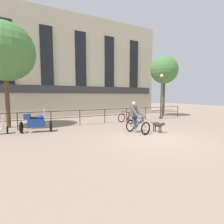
{
  "coord_description": "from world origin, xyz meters",
  "views": [
    {
      "loc": [
        -5.41,
        -6.26,
        2.02
      ],
      "look_at": [
        -0.63,
        2.86,
        1.05
      ],
      "focal_mm": 28.0,
      "sensor_mm": 36.0,
      "label": 1
    }
  ],
  "objects": [
    {
      "name": "street_lamp",
      "position": [
        5.41,
        5.2,
        2.18
      ],
      "size": [
        0.28,
        0.28,
        3.86
      ],
      "color": "#2D382D",
      "rests_on": "ground_plane"
    },
    {
      "name": "ground_plane",
      "position": [
        0.0,
        0.0,
        0.0
      ],
      "size": [
        60.0,
        60.0,
        0.0
      ],
      "primitive_type": "plane",
      "color": "gray"
    },
    {
      "name": "building_facade",
      "position": [
        -0.0,
        10.99,
        4.93
      ],
      "size": [
        18.0,
        0.72,
        9.9
      ],
      "color": "#BCB299",
      "rests_on": "ground_plane"
    },
    {
      "name": "tree_canalside_right",
      "position": [
        7.08,
        6.64,
        4.47
      ],
      "size": [
        2.64,
        2.64,
        5.82
      ],
      "color": "brown",
      "rests_on": "ground_plane"
    },
    {
      "name": "parked_bicycle_mid_left",
      "position": [
        2.29,
        4.54,
        0.36
      ],
      "size": [
        0.69,
        1.13,
        0.86
      ],
      "rotation": [
        0.0,
        0.0,
        3.12
      ],
      "color": "black",
      "rests_on": "ground_plane"
    },
    {
      "name": "parked_bicycle_near_lamp",
      "position": [
        1.43,
        4.54,
        0.36
      ],
      "size": [
        0.82,
        1.2,
        0.86
      ],
      "rotation": [
        0.0,
        0.0,
        3.3
      ],
      "color": "black",
      "rests_on": "ground_plane"
    },
    {
      "name": "dog",
      "position": [
        1.23,
        0.95,
        0.42
      ],
      "size": [
        0.33,
        0.99,
        0.6
      ],
      "rotation": [
        0.0,
        0.0,
        0.17
      ],
      "color": "#332D28",
      "rests_on": "ground_plane"
    },
    {
      "name": "parked_motorcycle",
      "position": [
        -4.71,
        4.13,
        0.56
      ],
      "size": [
        1.72,
        0.92,
        1.35
      ],
      "rotation": [
        0.0,
        0.0,
        1.38
      ],
      "color": "black",
      "rests_on": "ground_plane"
    },
    {
      "name": "tree_canalside_left",
      "position": [
        -6.14,
        6.45,
        4.68
      ],
      "size": [
        3.56,
        3.56,
        6.47
      ],
      "color": "brown",
      "rests_on": "ground_plane"
    },
    {
      "name": "canal_railing",
      "position": [
        -0.0,
        5.2,
        0.71
      ],
      "size": [
        15.05,
        0.05,
        1.05
      ],
      "color": "#232326",
      "rests_on": "ground_plane"
    },
    {
      "name": "cyclist_with_bike",
      "position": [
        0.1,
        1.45,
        0.76
      ],
      "size": [
        0.89,
        1.28,
        1.7
      ],
      "rotation": [
        0.0,
        0.0,
        0.19
      ],
      "color": "black",
      "rests_on": "ground_plane"
    }
  ]
}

